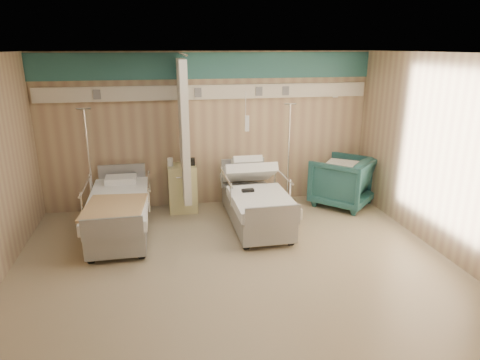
% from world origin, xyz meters
% --- Properties ---
extents(ground, '(6.00, 5.00, 0.00)m').
position_xyz_m(ground, '(0.00, 0.00, 0.00)').
color(ground, gray).
rests_on(ground, ground).
extents(room_walls, '(6.04, 5.04, 2.82)m').
position_xyz_m(room_walls, '(-0.03, 0.25, 1.86)').
color(room_walls, tan).
rests_on(room_walls, ground).
extents(bed_right, '(1.00, 2.16, 0.63)m').
position_xyz_m(bed_right, '(0.60, 1.30, 0.32)').
color(bed_right, white).
rests_on(bed_right, ground).
extents(bed_left, '(1.00, 2.16, 0.63)m').
position_xyz_m(bed_left, '(-1.60, 1.30, 0.32)').
color(bed_left, white).
rests_on(bed_left, ground).
extents(bedside_cabinet, '(0.50, 0.48, 0.85)m').
position_xyz_m(bedside_cabinet, '(-0.55, 2.20, 0.42)').
color(bedside_cabinet, '#D5CC85').
rests_on(bedside_cabinet, ground).
extents(visitor_armchair, '(1.41, 1.41, 0.92)m').
position_xyz_m(visitor_armchair, '(2.41, 1.90, 0.46)').
color(visitor_armchair, '#1F4E4E').
rests_on(visitor_armchair, ground).
extents(waffle_blanket, '(0.84, 0.85, 0.07)m').
position_xyz_m(waffle_blanket, '(2.37, 1.89, 0.96)').
color(waffle_blanket, white).
rests_on(waffle_blanket, visitor_armchair).
extents(iv_stand_right, '(0.34, 0.34, 1.89)m').
position_xyz_m(iv_stand_right, '(1.45, 2.24, 0.39)').
color(iv_stand_right, silver).
rests_on(iv_stand_right, ground).
extents(iv_stand_left, '(0.35, 0.35, 1.93)m').
position_xyz_m(iv_stand_left, '(-2.08, 2.02, 0.40)').
color(iv_stand_left, silver).
rests_on(iv_stand_left, ground).
extents(call_remote, '(0.20, 0.09, 0.04)m').
position_xyz_m(call_remote, '(0.44, 1.18, 0.65)').
color(call_remote, black).
rests_on(call_remote, bed_right).
extents(tan_blanket, '(0.93, 1.13, 0.04)m').
position_xyz_m(tan_blanket, '(-1.61, 0.84, 0.65)').
color(tan_blanket, tan).
rests_on(tan_blanket, bed_left).
extents(toiletry_bag, '(0.23, 0.15, 0.12)m').
position_xyz_m(toiletry_bag, '(-0.42, 2.19, 0.91)').
color(toiletry_bag, black).
rests_on(toiletry_bag, bedside_cabinet).
extents(white_cup, '(0.10, 0.10, 0.14)m').
position_xyz_m(white_cup, '(-0.74, 2.19, 0.92)').
color(white_cup, white).
rests_on(white_cup, bedside_cabinet).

